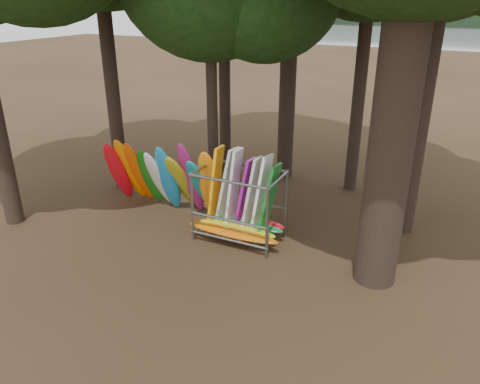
% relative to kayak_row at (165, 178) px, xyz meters
% --- Properties ---
extents(ground, '(120.00, 120.00, 0.00)m').
position_rel_kayak_row_xyz_m(ground, '(2.49, -1.80, -1.23)').
color(ground, '#47331E').
rests_on(ground, ground).
extents(lake, '(160.00, 160.00, 0.00)m').
position_rel_kayak_row_xyz_m(lake, '(2.49, 58.20, -1.23)').
color(lake, gray).
rests_on(lake, ground).
extents(far_shore, '(160.00, 4.00, 4.00)m').
position_rel_kayak_row_xyz_m(far_shore, '(2.49, 108.20, 0.77)').
color(far_shore, black).
rests_on(far_shore, ground).
extents(kayak_row, '(4.65, 1.89, 2.90)m').
position_rel_kayak_row_xyz_m(kayak_row, '(0.00, 0.00, 0.00)').
color(kayak_row, red).
rests_on(kayak_row, ground).
extents(storage_rack, '(3.03, 1.53, 2.86)m').
position_rel_kayak_row_xyz_m(storage_rack, '(3.19, -0.65, -0.19)').
color(storage_rack, slate).
rests_on(storage_rack, ground).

